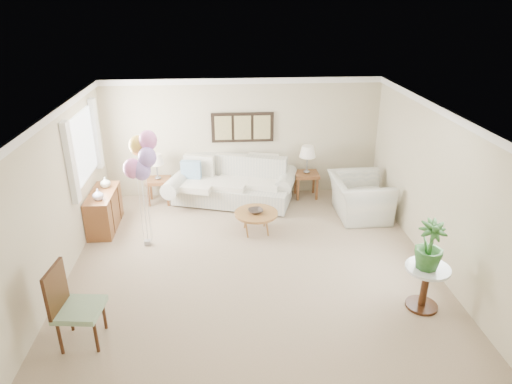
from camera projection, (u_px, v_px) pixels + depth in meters
ground_plane at (252, 263)px, 7.76m from camera, size 6.00×6.00×0.00m
room_shell at (245, 172)px, 7.18m from camera, size 6.04×6.04×2.60m
wall_art_triptych at (243, 127)px, 9.85m from camera, size 1.35×0.06×0.65m
sofa at (232, 185)px, 9.88m from camera, size 2.98×1.69×1.00m
end_table_left at (158, 183)px, 9.81m from camera, size 0.51×0.46×0.55m
end_table_right at (306, 177)px, 10.11m from camera, size 0.52×0.47×0.57m
lamp_left at (156, 160)px, 9.61m from camera, size 0.32×0.32×0.56m
lamp_right at (308, 152)px, 9.88m from camera, size 0.35×0.35×0.62m
coffee_table at (256, 214)px, 8.61m from camera, size 0.82×0.82×0.42m
decor_bowl at (256, 211)px, 8.57m from camera, size 0.33×0.33×0.07m
armchair at (359, 197)px, 9.26m from camera, size 1.11×1.27×0.82m
side_table at (426, 277)px, 6.47m from camera, size 0.63×0.63×0.68m
potted_plant at (430, 245)px, 6.24m from camera, size 0.42×0.42×0.72m
accent_chair at (72, 304)px, 5.78m from camera, size 0.61×0.61×1.13m
credenza at (104, 210)px, 8.79m from camera, size 0.46×1.20×0.74m
vase_white at (98, 194)px, 8.31m from camera, size 0.24×0.24×0.21m
vase_sage at (105, 182)px, 8.85m from camera, size 0.23×0.23×0.21m
balloon_cluster at (142, 157)px, 7.64m from camera, size 0.58×0.50×2.13m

